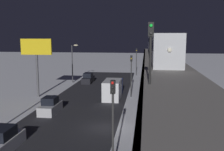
# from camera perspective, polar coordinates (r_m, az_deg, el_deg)

# --- Properties ---
(ground_plane) EXTENTS (240.00, 240.00, 0.00)m
(ground_plane) POSITION_cam_1_polar(r_m,az_deg,el_deg) (27.07, -1.44, -11.41)
(ground_plane) COLOR white
(avenue_asphalt) EXTENTS (11.00, 81.41, 0.01)m
(avenue_asphalt) POSITION_cam_1_polar(r_m,az_deg,el_deg) (28.01, -10.29, -10.84)
(avenue_asphalt) COLOR #28282D
(avenue_asphalt) RESTS_ON ground_plane
(elevated_railway) EXTENTS (5.00, 81.41, 6.16)m
(elevated_railway) POSITION_cam_1_polar(r_m,az_deg,el_deg) (25.52, 11.97, -0.41)
(elevated_railway) COLOR gray
(elevated_railway) RESTS_ON ground_plane
(subway_train) EXTENTS (2.94, 55.47, 3.40)m
(subway_train) POSITION_cam_1_polar(r_m,az_deg,el_deg) (51.96, 9.85, 7.04)
(subway_train) COLOR #B7BABF
(subway_train) RESTS_ON elevated_railway
(rail_signal) EXTENTS (0.36, 0.41, 4.00)m
(rail_signal) POSITION_cam_1_polar(r_m,az_deg,el_deg) (16.89, 8.50, 7.21)
(rail_signal) COLOR black
(rail_signal) RESTS_ON elevated_railway
(sedan_black) EXTENTS (1.91, 4.76, 1.97)m
(sedan_black) POSITION_cam_1_polar(r_m,az_deg,el_deg) (52.53, -5.27, -0.70)
(sedan_black) COLOR black
(sedan_black) RESTS_ON ground_plane
(sedan_silver) EXTENTS (1.80, 4.06, 1.97)m
(sedan_silver) POSITION_cam_1_polar(r_m,az_deg,el_deg) (32.70, -13.42, -6.63)
(sedan_silver) COLOR #B2B2B7
(sedan_silver) RESTS_ON ground_plane
(sedan_white) EXTENTS (1.80, 4.70, 1.97)m
(sedan_white) POSITION_cam_1_polar(r_m,az_deg,el_deg) (23.47, -22.97, -13.26)
(sedan_white) COLOR silver
(sedan_white) RESTS_ON ground_plane
(box_truck) EXTENTS (2.40, 7.40, 2.80)m
(box_truck) POSITION_cam_1_polar(r_m,az_deg,el_deg) (39.59, 0.25, -2.91)
(box_truck) COLOR navy
(box_truck) RESTS_ON ground_plane
(traffic_light_near) EXTENTS (0.32, 0.44, 6.40)m
(traffic_light_near) POSITION_cam_1_polar(r_m,az_deg,el_deg) (17.60, 0.18, -8.15)
(traffic_light_near) COLOR #2D2D2D
(traffic_light_near) RESTS_ON ground_plane
(traffic_light_mid) EXTENTS (0.32, 0.44, 6.40)m
(traffic_light_mid) POSITION_cam_1_polar(r_m,az_deg,el_deg) (39.46, 4.25, 1.22)
(traffic_light_mid) COLOR #2D2D2D
(traffic_light_mid) RESTS_ON ground_plane
(traffic_light_far) EXTENTS (0.32, 0.44, 6.40)m
(traffic_light_far) POSITION_cam_1_polar(r_m,az_deg,el_deg) (61.67, 5.40, 3.88)
(traffic_light_far) COLOR #2D2D2D
(traffic_light_far) RESTS_ON ground_plane
(commercial_billboard) EXTENTS (4.80, 0.36, 8.90)m
(commercial_billboard) POSITION_cam_1_polar(r_m,az_deg,el_deg) (40.95, -16.28, 4.87)
(commercial_billboard) COLOR #4C4C51
(commercial_billboard) RESTS_ON ground_plane
(street_lamp_far) EXTENTS (1.35, 0.44, 7.65)m
(street_lamp_far) POSITION_cam_1_polar(r_m,az_deg,el_deg) (52.31, -8.52, 3.65)
(street_lamp_far) COLOR #38383D
(street_lamp_far) RESTS_ON ground_plane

